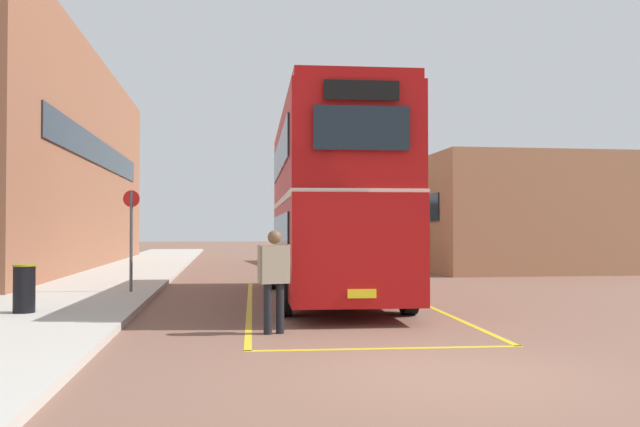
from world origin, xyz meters
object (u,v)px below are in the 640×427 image
object	(u,v)px
double_decker_bus	(330,200)
litter_bin	(24,288)
pedestrian_boarding	(274,273)
bus_stop_sign	(131,231)
single_deck_bus	(337,231)

from	to	relation	value
double_decker_bus	litter_bin	xyz separation A→B (m)	(-6.52, -2.87, -1.89)
double_decker_bus	pedestrian_boarding	distance (m)	5.78
bus_stop_sign	single_deck_bus	bearing A→B (deg)	62.06
litter_bin	bus_stop_sign	size ratio (longest dim) A/B	0.36
double_decker_bus	bus_stop_sign	distance (m)	5.29
litter_bin	bus_stop_sign	world-z (taller)	bus_stop_sign
double_decker_bus	bus_stop_sign	bearing A→B (deg)	165.10
single_deck_bus	litter_bin	size ratio (longest dim) A/B	8.72
double_decker_bus	pedestrian_boarding	world-z (taller)	double_decker_bus
litter_bin	bus_stop_sign	bearing A→B (deg)	70.86
pedestrian_boarding	litter_bin	distance (m)	5.34
single_deck_bus	pedestrian_boarding	world-z (taller)	single_deck_bus
double_decker_bus	pedestrian_boarding	bearing A→B (deg)	-108.63
pedestrian_boarding	bus_stop_sign	xyz separation A→B (m)	(-3.28, 6.64, 0.71)
double_decker_bus	litter_bin	bearing A→B (deg)	-156.28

